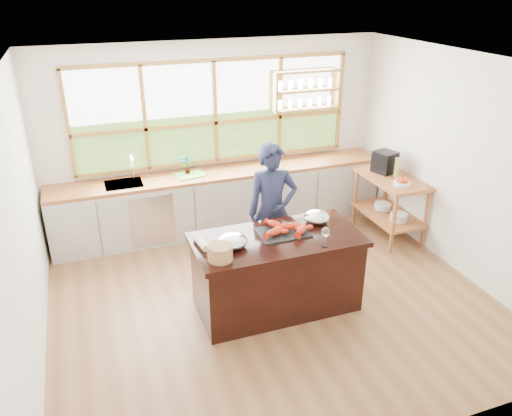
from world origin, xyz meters
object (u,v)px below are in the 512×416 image
island (277,272)px  cook (272,211)px  espresso_machine (385,162)px  wicker_basket (220,252)px

island → cook: 0.87m
cook → espresso_machine: 2.05m
espresso_machine → wicker_basket: 3.30m
wicker_basket → espresso_machine: bearing=28.3°
island → cook: bearing=72.8°
wicker_basket → island: bearing=18.4°
island → wicker_basket: size_ratio=7.30×
island → wicker_basket: (-0.71, -0.24, 0.53)m
cook → island: bearing=-98.5°
espresso_machine → wicker_basket: bearing=-169.3°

